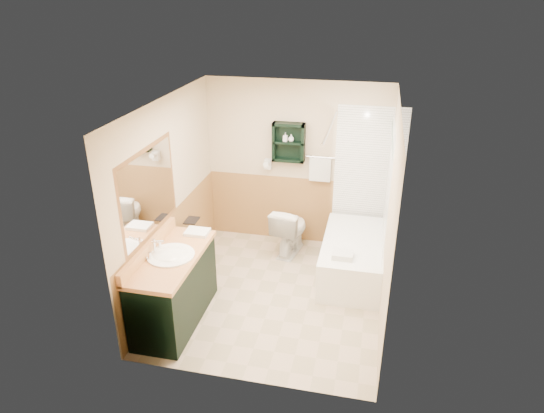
{
  "coord_description": "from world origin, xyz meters",
  "views": [
    {
      "loc": [
        1.07,
        -4.97,
        3.55
      ],
      "look_at": [
        -0.07,
        0.2,
        1.11
      ],
      "focal_mm": 32.0,
      "sensor_mm": 36.0,
      "label": 1
    }
  ],
  "objects": [
    {
      "name": "mirror_frame",
      "position": [
        -1.27,
        -0.55,
        1.5
      ],
      "size": [
        1.3,
        1.3,
        1.0
      ],
      "primitive_type": null,
      "color": "brown",
      "rests_on": "left_wall"
    },
    {
      "name": "back_wall",
      "position": [
        0.0,
        1.52,
        1.2
      ],
      "size": [
        2.6,
        0.04,
        2.4
      ],
      "primitive_type": "cube",
      "color": "beige",
      "rests_on": "ground"
    },
    {
      "name": "shower_curtain",
      "position": [
        0.53,
        0.92,
        1.15
      ],
      "size": [
        1.05,
        1.05,
        1.7
      ],
      "primitive_type": null,
      "color": "beige",
      "rests_on": "curtain_rod"
    },
    {
      "name": "tile_back",
      "position": [
        1.03,
        1.48,
        1.05
      ],
      "size": [
        0.95,
        0.95,
        2.1
      ],
      "primitive_type": null,
      "color": "white",
      "rests_on": "back_wall"
    },
    {
      "name": "hair_dryer",
      "position": [
        -0.4,
        1.43,
        1.2
      ],
      "size": [
        0.1,
        0.24,
        0.18
      ],
      "primitive_type": null,
      "color": "silver",
      "rests_on": "back_wall"
    },
    {
      "name": "towel_bar",
      "position": [
        0.35,
        1.45,
        1.35
      ],
      "size": [
        0.4,
        0.06,
        0.4
      ],
      "primitive_type": null,
      "color": "white",
      "rests_on": "back_wall"
    },
    {
      "name": "wall_shelf",
      "position": [
        -0.1,
        1.41,
        1.55
      ],
      "size": [
        0.45,
        0.15,
        0.55
      ],
      "primitive_type": "cube",
      "color": "black",
      "rests_on": "back_wall"
    },
    {
      "name": "tile_right",
      "position": [
        1.28,
        0.75,
        1.05
      ],
      "size": [
        1.5,
        1.5,
        2.1
      ],
      "primitive_type": null,
      "color": "white",
      "rests_on": "right_wall"
    },
    {
      "name": "vanity",
      "position": [
        -0.99,
        -0.74,
        0.42
      ],
      "size": [
        0.59,
        1.34,
        0.85
      ],
      "primitive_type": "cube",
      "color": "black",
      "rests_on": "ground"
    },
    {
      "name": "vanity_book",
      "position": [
        -1.16,
        0.1,
        0.96
      ],
      "size": [
        0.16,
        0.03,
        0.22
      ],
      "primitive_type": "imported",
      "rotation": [
        0.0,
        0.0,
        0.03
      ],
      "color": "black",
      "rests_on": "vanity"
    },
    {
      "name": "bathtub",
      "position": [
        0.93,
        0.65,
        0.26
      ],
      "size": [
        0.79,
        1.5,
        0.53
      ],
      "primitive_type": "cube",
      "color": "white",
      "rests_on": "ground"
    },
    {
      "name": "toilet",
      "position": [
        -0.0,
        1.09,
        0.35
      ],
      "size": [
        0.53,
        0.78,
        0.7
      ],
      "primitive_type": "imported",
      "rotation": [
        0.0,
        0.0,
        2.96
      ],
      "color": "white",
      "rests_on": "ground"
    },
    {
      "name": "ceiling",
      "position": [
        0.0,
        0.0,
        2.42
      ],
      "size": [
        2.6,
        3.0,
        0.04
      ],
      "primitive_type": "cube",
      "color": "white",
      "rests_on": "back_wall"
    },
    {
      "name": "wainscot_left",
      "position": [
        -1.29,
        0.0,
        0.5
      ],
      "size": [
        2.98,
        2.98,
        1.0
      ],
      "primitive_type": null,
      "color": "#AF7F47",
      "rests_on": "left_wall"
    },
    {
      "name": "floor",
      "position": [
        0.0,
        0.0,
        0.0
      ],
      "size": [
        3.0,
        3.0,
        0.0
      ],
      "primitive_type": "plane",
      "color": "#C2AA8D",
      "rests_on": "ground"
    },
    {
      "name": "tub_towel",
      "position": [
        0.81,
        0.18,
        0.56
      ],
      "size": [
        0.25,
        0.21,
        0.07
      ],
      "primitive_type": "cube",
      "color": "white",
      "rests_on": "bathtub"
    },
    {
      "name": "curtain_rod",
      "position": [
        0.53,
        0.75,
        2.0
      ],
      "size": [
        0.03,
        1.6,
        0.03
      ],
      "primitive_type": "cylinder",
      "rotation": [
        1.57,
        0.0,
        0.0
      ],
      "color": "silver",
      "rests_on": "back_wall"
    },
    {
      "name": "mirror_glass",
      "position": [
        -1.27,
        -0.55,
        1.5
      ],
      "size": [
        1.2,
        1.2,
        0.9
      ],
      "primitive_type": null,
      "color": "white",
      "rests_on": "left_wall"
    },
    {
      "name": "wainscot_back",
      "position": [
        0.0,
        1.49,
        0.5
      ],
      "size": [
        2.58,
        2.58,
        1.0
      ],
      "primitive_type": null,
      "color": "#AF7F47",
      "rests_on": "back_wall"
    },
    {
      "name": "soap_bottle_b",
      "position": [
        -0.06,
        1.4,
        1.61
      ],
      "size": [
        0.09,
        0.11,
        0.08
      ],
      "primitive_type": "imported",
      "rotation": [
        0.0,
        0.0,
        -0.11
      ],
      "color": "white",
      "rests_on": "wall_shelf"
    },
    {
      "name": "counter_towel",
      "position": [
        -0.89,
        -0.19,
        0.87
      ],
      "size": [
        0.28,
        0.22,
        0.04
      ],
      "primitive_type": "cube",
      "color": "white",
      "rests_on": "vanity"
    },
    {
      "name": "tile_accent",
      "position": [
        1.27,
        0.75,
        1.9
      ],
      "size": [
        1.5,
        1.5,
        0.1
      ],
      "primitive_type": null,
      "color": "#144630",
      "rests_on": "right_wall"
    },
    {
      "name": "right_wall",
      "position": [
        1.32,
        0.0,
        1.2
      ],
      "size": [
        0.04,
        3.0,
        2.4
      ],
      "primitive_type": "cube",
      "color": "beige",
      "rests_on": "ground"
    },
    {
      "name": "soap_bottle_a",
      "position": [
        -0.15,
        1.4,
        1.59
      ],
      "size": [
        0.08,
        0.13,
        0.06
      ],
      "primitive_type": "imported",
      "rotation": [
        0.0,
        0.0,
        -0.21
      ],
      "color": "white",
      "rests_on": "wall_shelf"
    },
    {
      "name": "left_wall",
      "position": [
        -1.32,
        0.0,
        1.2
      ],
      "size": [
        0.04,
        3.0,
        2.4
      ],
      "primitive_type": "cube",
      "color": "beige",
      "rests_on": "ground"
    }
  ]
}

